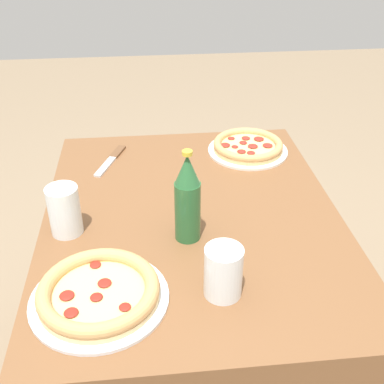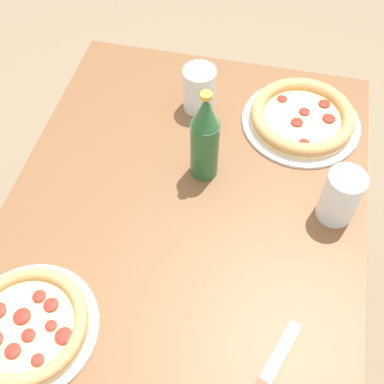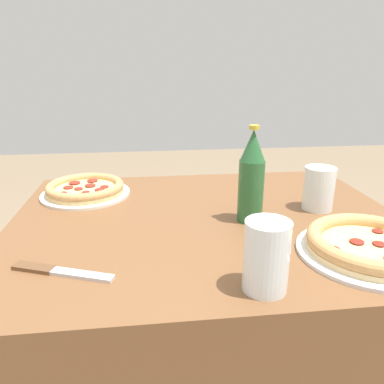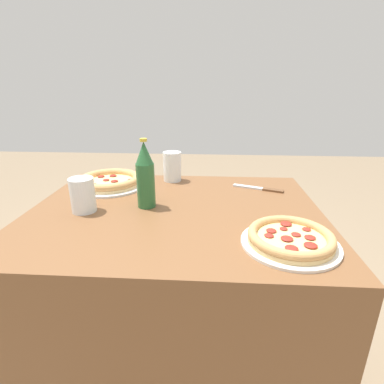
% 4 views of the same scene
% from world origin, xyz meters
% --- Properties ---
extents(ground_plane, '(8.00, 8.00, 0.00)m').
position_xyz_m(ground_plane, '(0.00, 0.00, 0.00)').
color(ground_plane, '#847056').
extents(table, '(1.00, 0.79, 0.73)m').
position_xyz_m(table, '(0.00, 0.00, 0.36)').
color(table, brown).
rests_on(table, ground_plane).
extents(pizza_veggie, '(0.26, 0.26, 0.04)m').
position_xyz_m(pizza_veggie, '(0.34, -0.22, 0.75)').
color(pizza_veggie, silver).
rests_on(pizza_veggie, table).
extents(pizza_salami, '(0.29, 0.29, 0.05)m').
position_xyz_m(pizza_salami, '(-0.30, 0.23, 0.75)').
color(pizza_salami, silver).
rests_on(pizza_salami, table).
extents(glass_red_wine, '(0.08, 0.08, 0.13)m').
position_xyz_m(glass_red_wine, '(-0.05, 0.32, 0.79)').
color(glass_red_wine, white).
rests_on(glass_red_wine, table).
extents(glass_orange_juice, '(0.08, 0.08, 0.12)m').
position_xyz_m(glass_orange_juice, '(-0.30, -0.03, 0.78)').
color(glass_orange_juice, white).
rests_on(glass_orange_juice, table).
extents(beer_bottle, '(0.06, 0.06, 0.24)m').
position_xyz_m(beer_bottle, '(-0.10, 0.02, 0.84)').
color(beer_bottle, '#286033').
rests_on(beer_bottle, table).
extents(knife, '(0.20, 0.09, 0.01)m').
position_xyz_m(knife, '(0.33, 0.22, 0.73)').
color(knife, brown).
rests_on(knife, table).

